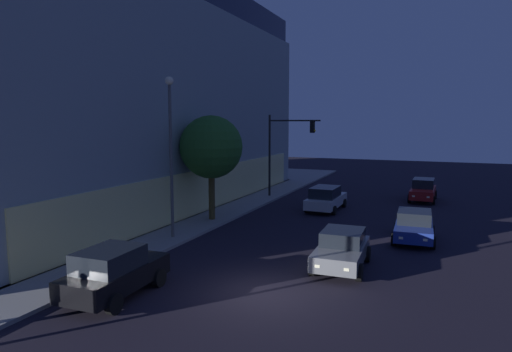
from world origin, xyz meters
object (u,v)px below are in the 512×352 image
object	(u,v)px
traffic_light_far_corner	(284,143)
car_blue	(414,226)
sidewalk_tree	(211,147)
modern_building	(46,98)
street_lamp_sidewalk	(171,138)
car_black	(114,272)
car_silver	(326,198)
car_red	(423,190)
car_grey	(342,249)

from	to	relation	value
traffic_light_far_corner	car_blue	distance (m)	14.66
traffic_light_far_corner	sidewalk_tree	world-z (taller)	traffic_light_far_corner
modern_building	street_lamp_sidewalk	xyz separation A→B (m)	(-7.32, -16.58, -2.72)
car_black	car_silver	xyz separation A→B (m)	(18.20, -3.18, -0.06)
street_lamp_sidewalk	car_black	distance (m)	8.94
car_black	car_silver	distance (m)	18.48
modern_building	sidewalk_tree	distance (m)	17.03
traffic_light_far_corner	car_red	size ratio (longest dim) A/B	1.44
sidewalk_tree	car_blue	distance (m)	12.52
car_blue	car_red	bearing A→B (deg)	0.14
traffic_light_far_corner	car_silver	world-z (taller)	traffic_light_far_corner
car_blue	car_black	bearing A→B (deg)	142.19
street_lamp_sidewalk	car_red	distance (m)	21.56
street_lamp_sidewalk	traffic_light_far_corner	bearing A→B (deg)	-5.20
traffic_light_far_corner	car_black	distance (m)	21.95
modern_building	car_red	xyz separation A→B (m)	(10.18, -28.33, -7.20)
street_lamp_sidewalk	sidewalk_tree	xyz separation A→B (m)	(4.59, 0.12, -0.72)
car_grey	car_silver	size ratio (longest dim) A/B	0.89
car_grey	car_red	bearing A→B (deg)	-7.82
street_lamp_sidewalk	car_blue	xyz separation A→B (m)	(4.71, -11.78, -4.56)
modern_building	car_silver	world-z (taller)	modern_building
traffic_light_far_corner	car_blue	size ratio (longest dim) A/B	1.58
traffic_light_far_corner	car_silver	distance (m)	6.61
traffic_light_far_corner	street_lamp_sidewalk	distance (m)	14.33
modern_building	sidewalk_tree	size ratio (longest dim) A/B	5.42
car_red	car_grey	bearing A→B (deg)	172.18
sidewalk_tree	car_blue	size ratio (longest dim) A/B	1.55
street_lamp_sidewalk	car_grey	size ratio (longest dim) A/B	1.96
traffic_light_far_corner	car_grey	size ratio (longest dim) A/B	1.55
car_grey	car_silver	world-z (taller)	car_silver
modern_building	sidewalk_tree	world-z (taller)	modern_building
car_silver	traffic_light_far_corner	bearing A→B (deg)	51.38
modern_building	car_silver	size ratio (longest dim) A/B	7.27
traffic_light_far_corner	car_red	bearing A→B (deg)	-72.69
car_red	sidewalk_tree	bearing A→B (deg)	137.40
car_grey	car_blue	bearing A→B (deg)	-24.03
car_black	car_red	world-z (taller)	car_black
modern_building	car_black	world-z (taller)	modern_building
sidewalk_tree	car_red	distance (m)	17.95
sidewalk_tree	car_grey	bearing A→B (deg)	-121.34
modern_building	car_silver	distance (m)	23.57
sidewalk_tree	car_black	distance (m)	12.78
modern_building	traffic_light_far_corner	bearing A→B (deg)	-68.82
traffic_light_far_corner	car_grey	xyz separation A→B (m)	(-15.34, -7.90, -3.71)
traffic_light_far_corner	sidewalk_tree	size ratio (longest dim) A/B	1.02
car_grey	street_lamp_sidewalk	bearing A→B (deg)	83.25
traffic_light_far_corner	car_blue	xyz separation A→B (m)	(-9.54, -10.49, -3.74)
street_lamp_sidewalk	car_red	world-z (taller)	street_lamp_sidewalk
car_black	traffic_light_far_corner	bearing A→B (deg)	2.93
sidewalk_tree	car_grey	distance (m)	11.56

